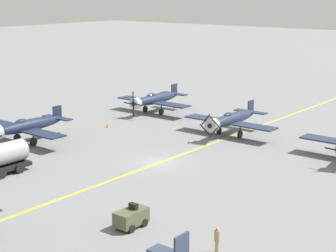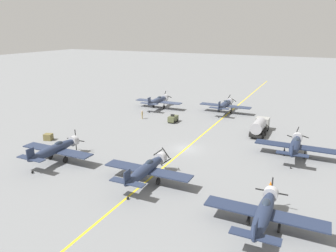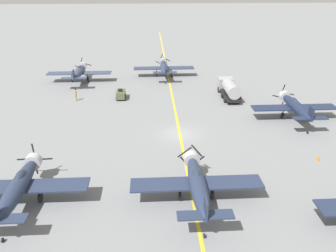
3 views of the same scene
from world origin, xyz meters
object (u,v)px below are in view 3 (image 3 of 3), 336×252
(airplane_mid_right, at_px, (296,106))
(fuel_tanker, at_px, (229,88))
(airplane_near_center, at_px, (197,183))
(airplane_far_center, at_px, (164,67))
(airplane_far_left, at_px, (79,72))
(airplane_near_left, at_px, (19,186))
(ground_crew_walking, at_px, (76,95))
(tow_tractor, at_px, (121,94))
(traffic_cone, at_px, (318,158))

(airplane_mid_right, bearing_deg, fuel_tanker, 122.98)
(airplane_near_center, height_order, airplane_far_center, same)
(airplane_far_left, xyz_separation_m, fuel_tanker, (26.61, -9.68, -0.50))
(airplane_mid_right, distance_m, fuel_tanker, 12.16)
(airplane_near_left, xyz_separation_m, ground_crew_walking, (-0.41, 26.60, -1.01))
(airplane_far_left, bearing_deg, airplane_far_center, -3.67)
(airplane_mid_right, bearing_deg, airplane_near_left, -154.91)
(airplane_near_left, xyz_separation_m, airplane_far_left, (-1.67, 36.66, 0.00))
(airplane_near_left, relative_size, ground_crew_walking, 6.55)
(airplane_near_center, distance_m, fuel_tanker, 28.90)
(airplane_near_center, xyz_separation_m, tow_tractor, (-8.89, 27.53, -1.22))
(traffic_cone, bearing_deg, airplane_near_left, -168.80)
(airplane_mid_right, height_order, traffic_cone, airplane_mid_right)
(airplane_mid_right, relative_size, ground_crew_walking, 6.55)
(airplane_far_center, relative_size, tow_tractor, 4.62)
(airplane_near_center, xyz_separation_m, airplane_far_left, (-17.42, 37.08, -0.00))
(airplane_near_left, bearing_deg, airplane_far_center, 57.20)
(airplane_far_left, xyz_separation_m, ground_crew_walking, (1.26, -10.06, -1.01))
(airplane_near_center, xyz_separation_m, fuel_tanker, (9.18, 27.40, -0.50))
(airplane_mid_right, bearing_deg, traffic_cone, -102.01)
(airplane_mid_right, distance_m, traffic_cone, 11.42)
(traffic_cone, bearing_deg, airplane_far_left, 136.22)
(tow_tractor, bearing_deg, ground_crew_walking, -176.01)
(airplane_near_center, bearing_deg, airplane_far_left, 123.35)
(airplane_mid_right, bearing_deg, airplane_far_left, 146.94)
(tow_tractor, relative_size, traffic_cone, 4.73)
(tow_tractor, distance_m, traffic_cone, 31.56)
(airplane_far_left, height_order, tow_tractor, airplane_far_left)
(airplane_near_center, bearing_deg, airplane_far_center, 99.88)
(airplane_far_left, bearing_deg, fuel_tanker, -33.06)
(airplane_far_center, bearing_deg, airplane_near_left, -95.90)
(airplane_near_left, height_order, airplane_near_center, airplane_near_left)
(airplane_near_left, relative_size, fuel_tanker, 1.50)
(fuel_tanker, distance_m, tow_tractor, 18.09)
(airplane_mid_right, xyz_separation_m, airplane_far_left, (-33.75, 19.51, 0.00))
(airplane_near_left, height_order, fuel_tanker, airplane_near_left)
(airplane_far_center, bearing_deg, airplane_far_left, -156.17)
(airplane_near_left, bearing_deg, airplane_mid_right, 15.66)
(fuel_tanker, relative_size, tow_tractor, 3.08)
(fuel_tanker, bearing_deg, ground_crew_walking, -179.14)
(airplane_far_left, distance_m, tow_tractor, 12.87)
(airplane_near_left, relative_size, airplane_near_center, 1.00)
(airplane_far_center, distance_m, ground_crew_walking, 19.71)
(airplane_far_center, bearing_deg, airplane_near_center, -73.88)
(fuel_tanker, bearing_deg, traffic_cone, -75.61)
(ground_crew_walking, bearing_deg, airplane_far_center, 40.38)
(airplane_near_center, bearing_deg, traffic_cone, 31.97)
(airplane_far_center, bearing_deg, airplane_mid_right, -37.32)
(fuel_tanker, bearing_deg, airplane_near_left, -132.74)
(tow_tractor, bearing_deg, airplane_far_left, 131.77)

